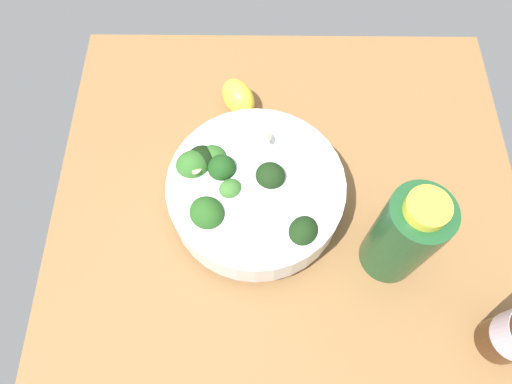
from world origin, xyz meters
The scene contains 4 objects.
ground_plane centered at (0.00, 0.00, -1.80)cm, with size 63.05×63.05×3.60cm, color brown.
bowl_of_broccoli centered at (-1.31, -4.61, 4.27)cm, with size 22.08×22.08×9.13cm.
lemon_wedge centered at (-17.23, -6.91, 2.41)cm, with size 6.17×4.08×4.83cm, color yellow.
bottle_tall centered at (5.70, 12.57, 7.73)cm, with size 7.06×7.06×16.27cm.
Camera 1 is at (23.43, -4.00, 56.47)cm, focal length 32.09 mm.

